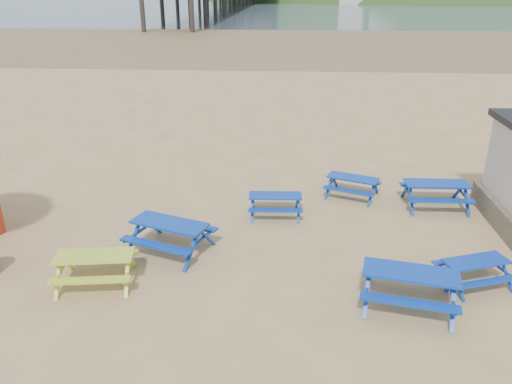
{
  "coord_description": "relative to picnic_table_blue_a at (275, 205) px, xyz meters",
  "views": [
    {
      "loc": [
        0.71,
        -12.13,
        6.72
      ],
      "look_at": [
        -0.26,
        1.5,
        1.0
      ],
      "focal_mm": 35.0,
      "sensor_mm": 36.0,
      "label": 1
    }
  ],
  "objects": [
    {
      "name": "ground",
      "position": [
        -0.3,
        -2.06,
        -0.34
      ],
      "size": [
        400.0,
        400.0,
        0.0
      ],
      "primitive_type": "plane",
      "color": "tan",
      "rests_on": "ground"
    },
    {
      "name": "wet_sand",
      "position": [
        -0.3,
        52.94,
        -0.34
      ],
      "size": [
        400.0,
        400.0,
        0.0
      ],
      "primitive_type": "plane",
      "color": "olive",
      "rests_on": "ground"
    },
    {
      "name": "sea",
      "position": [
        -0.3,
        167.94,
        -0.33
      ],
      "size": [
        400.0,
        400.0,
        0.0
      ],
      "primitive_type": "plane",
      "color": "#475966",
      "rests_on": "ground"
    },
    {
      "name": "picnic_table_blue_a",
      "position": [
        0.0,
        0.0,
        0.0
      ],
      "size": [
        1.69,
        1.39,
        0.68
      ],
      "rotation": [
        0.0,
        0.0,
        0.04
      ],
      "color": "navy",
      "rests_on": "ground"
    },
    {
      "name": "picnic_table_blue_b",
      "position": [
        2.56,
        1.67,
        0.01
      ],
      "size": [
        2.06,
        1.88,
        0.7
      ],
      "rotation": [
        0.0,
        0.0,
        -0.38
      ],
      "color": "navy",
      "rests_on": "ground"
    },
    {
      "name": "picnic_table_blue_c",
      "position": [
        5.15,
        1.01,
        0.08
      ],
      "size": [
        2.03,
        1.65,
        0.84
      ],
      "rotation": [
        0.0,
        0.0,
        0.02
      ],
      "color": "navy",
      "rests_on": "ground"
    },
    {
      "name": "picnic_table_blue_d",
      "position": [
        -2.74,
        -2.48,
        0.09
      ],
      "size": [
        2.5,
        2.26,
        0.86
      ],
      "rotation": [
        0.0,
        0.0,
        -0.35
      ],
      "color": "navy",
      "rests_on": "ground"
    },
    {
      "name": "picnic_table_blue_e",
      "position": [
        3.15,
        -4.53,
        0.09
      ],
      "size": [
        2.36,
        2.04,
        0.87
      ],
      "rotation": [
        0.0,
        0.0,
        -0.2
      ],
      "color": "navy",
      "rests_on": "ground"
    },
    {
      "name": "picnic_table_blue_f",
      "position": [
        4.91,
        -3.56,
        -0.02
      ],
      "size": [
        1.88,
        1.7,
        0.65
      ],
      "rotation": [
        0.0,
        0.0,
        0.34
      ],
      "color": "navy",
      "rests_on": "ground"
    },
    {
      "name": "picnic_table_yellow",
      "position": [
        -4.17,
        -4.15,
        0.04
      ],
      "size": [
        2.03,
        1.72,
        0.77
      ],
      "rotation": [
        0.0,
        0.0,
        0.14
      ],
      "color": "#9FC92B",
      "rests_on": "ground"
    },
    {
      "name": "headland_town",
      "position": [
        89.7,
        227.62,
        -10.25
      ],
      "size": [
        264.0,
        144.0,
        108.0
      ],
      "color": "#2D4C1E",
      "rests_on": "ground"
    }
  ]
}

